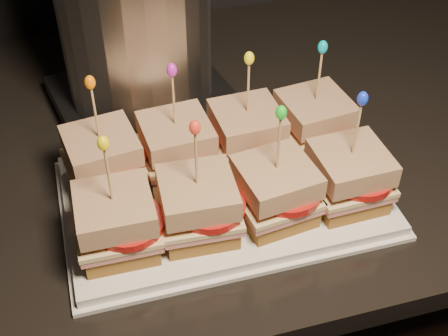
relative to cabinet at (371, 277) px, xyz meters
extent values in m
cube|color=black|center=(0.00, 0.00, 0.00)|extent=(2.39, 0.66, 0.84)
cube|color=black|center=(0.00, 0.00, 0.44)|extent=(2.43, 0.70, 0.03)
cube|color=white|center=(-0.35, -0.15, 0.46)|extent=(0.38, 0.24, 0.02)
cube|color=white|center=(-0.35, -0.15, 0.46)|extent=(0.39, 0.25, 0.01)
cube|color=brown|center=(-0.49, -0.10, 0.48)|extent=(0.09, 0.09, 0.02)
cube|color=#C36C63|center=(-0.49, -0.10, 0.50)|extent=(0.10, 0.10, 0.01)
cube|color=beige|center=(-0.49, -0.10, 0.50)|extent=(0.10, 0.10, 0.01)
cylinder|color=#B51612|center=(-0.47, -0.10, 0.51)|extent=(0.08, 0.08, 0.01)
cube|color=maroon|center=(-0.49, -0.10, 0.53)|extent=(0.09, 0.09, 0.03)
cylinder|color=tan|center=(-0.49, -0.10, 0.57)|extent=(0.00, 0.00, 0.09)
ellipsoid|color=orange|center=(-0.49, -0.10, 0.62)|extent=(0.01, 0.01, 0.02)
cube|color=brown|center=(-0.40, -0.10, 0.48)|extent=(0.08, 0.08, 0.02)
cube|color=#C36C63|center=(-0.40, -0.10, 0.50)|extent=(0.09, 0.09, 0.01)
cube|color=beige|center=(-0.40, -0.10, 0.50)|extent=(0.09, 0.09, 0.01)
cylinder|color=#B51612|center=(-0.38, -0.10, 0.51)|extent=(0.08, 0.08, 0.01)
cube|color=maroon|center=(-0.40, -0.10, 0.53)|extent=(0.09, 0.09, 0.03)
cylinder|color=tan|center=(-0.40, -0.10, 0.57)|extent=(0.00, 0.00, 0.09)
ellipsoid|color=#C020B6|center=(-0.40, -0.10, 0.62)|extent=(0.01, 0.01, 0.02)
cube|color=brown|center=(-0.31, -0.10, 0.48)|extent=(0.08, 0.08, 0.02)
cube|color=#C36C63|center=(-0.31, -0.10, 0.50)|extent=(0.09, 0.09, 0.01)
cube|color=beige|center=(-0.31, -0.10, 0.50)|extent=(0.09, 0.09, 0.01)
cylinder|color=#B51612|center=(-0.29, -0.10, 0.51)|extent=(0.08, 0.08, 0.01)
cube|color=maroon|center=(-0.31, -0.10, 0.53)|extent=(0.08, 0.08, 0.03)
cylinder|color=tan|center=(-0.31, -0.10, 0.57)|extent=(0.00, 0.00, 0.09)
ellipsoid|color=yellow|center=(-0.31, -0.10, 0.62)|extent=(0.01, 0.01, 0.02)
cube|color=brown|center=(-0.22, -0.10, 0.48)|extent=(0.09, 0.09, 0.02)
cube|color=#C36C63|center=(-0.22, -0.10, 0.50)|extent=(0.10, 0.09, 0.01)
cube|color=beige|center=(-0.22, -0.10, 0.50)|extent=(0.10, 0.10, 0.01)
cylinder|color=#B51612|center=(-0.20, -0.10, 0.51)|extent=(0.08, 0.08, 0.01)
cube|color=maroon|center=(-0.22, -0.10, 0.53)|extent=(0.09, 0.09, 0.03)
cylinder|color=tan|center=(-0.22, -0.10, 0.57)|extent=(0.00, 0.00, 0.09)
ellipsoid|color=#039FB2|center=(-0.22, -0.10, 0.62)|extent=(0.01, 0.01, 0.02)
cube|color=brown|center=(-0.49, -0.20, 0.48)|extent=(0.08, 0.08, 0.02)
cube|color=#C36C63|center=(-0.49, -0.20, 0.50)|extent=(0.09, 0.09, 0.01)
cube|color=beige|center=(-0.49, -0.20, 0.50)|extent=(0.09, 0.09, 0.01)
cylinder|color=#B51612|center=(-0.47, -0.21, 0.51)|extent=(0.08, 0.08, 0.01)
cube|color=maroon|center=(-0.49, -0.20, 0.53)|extent=(0.08, 0.08, 0.03)
cylinder|color=tan|center=(-0.49, -0.20, 0.57)|extent=(0.00, 0.00, 0.09)
ellipsoid|color=yellow|center=(-0.49, -0.20, 0.62)|extent=(0.01, 0.01, 0.02)
cube|color=brown|center=(-0.40, -0.20, 0.48)|extent=(0.08, 0.08, 0.02)
cube|color=#C36C63|center=(-0.40, -0.20, 0.50)|extent=(0.09, 0.09, 0.01)
cube|color=beige|center=(-0.40, -0.20, 0.50)|extent=(0.09, 0.09, 0.01)
cylinder|color=#B51612|center=(-0.38, -0.21, 0.51)|extent=(0.08, 0.08, 0.01)
cube|color=maroon|center=(-0.40, -0.20, 0.53)|extent=(0.09, 0.09, 0.03)
cylinder|color=tan|center=(-0.40, -0.20, 0.57)|extent=(0.00, 0.00, 0.09)
ellipsoid|color=red|center=(-0.40, -0.20, 0.62)|extent=(0.01, 0.01, 0.02)
cube|color=brown|center=(-0.31, -0.20, 0.48)|extent=(0.09, 0.09, 0.02)
cube|color=#C36C63|center=(-0.31, -0.20, 0.50)|extent=(0.10, 0.10, 0.01)
cube|color=beige|center=(-0.31, -0.20, 0.50)|extent=(0.10, 0.10, 0.01)
cylinder|color=#B51612|center=(-0.29, -0.21, 0.51)|extent=(0.08, 0.08, 0.01)
cube|color=maroon|center=(-0.31, -0.20, 0.53)|extent=(0.09, 0.09, 0.03)
cylinder|color=tan|center=(-0.31, -0.20, 0.57)|extent=(0.00, 0.00, 0.09)
ellipsoid|color=green|center=(-0.31, -0.20, 0.62)|extent=(0.01, 0.01, 0.02)
cube|color=brown|center=(-0.22, -0.20, 0.48)|extent=(0.08, 0.08, 0.02)
cube|color=#C36C63|center=(-0.22, -0.20, 0.50)|extent=(0.09, 0.09, 0.01)
cube|color=beige|center=(-0.22, -0.20, 0.50)|extent=(0.09, 0.09, 0.01)
cylinder|color=#B51612|center=(-0.20, -0.21, 0.51)|extent=(0.08, 0.08, 0.01)
cube|color=maroon|center=(-0.22, -0.20, 0.53)|extent=(0.08, 0.08, 0.03)
cylinder|color=tan|center=(-0.22, -0.20, 0.57)|extent=(0.00, 0.00, 0.09)
ellipsoid|color=#1531CF|center=(-0.22, -0.20, 0.62)|extent=(0.01, 0.01, 0.02)
cube|color=#262628|center=(-0.41, 0.07, 0.47)|extent=(0.27, 0.24, 0.03)
cylinder|color=silver|center=(-0.41, 0.07, 0.61)|extent=(0.20, 0.20, 0.26)
camera|label=1|loc=(-0.50, -0.68, 1.00)|focal=50.00mm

